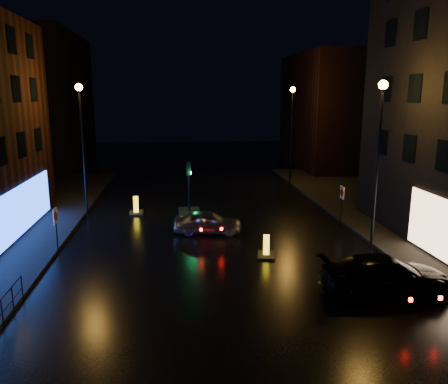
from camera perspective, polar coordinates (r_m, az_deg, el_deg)
The scene contains 13 objects.
ground at distance 16.28m, azimuth 1.72°, elevation -15.54°, with size 120.00×120.00×0.00m, color black.
building_far_left at distance 51.15m, azimuth -22.74°, elevation 10.79°, with size 8.00×16.00×14.00m, color black.
building_far_right at distance 49.31m, azimuth 13.97°, elevation 10.18°, with size 8.00×14.00×12.00m, color black.
street_lamp_lfar at distance 28.86m, azimuth -18.08°, elevation 7.72°, with size 0.44×0.44×8.37m.
street_lamp_rnear at distance 22.61m, azimuth 19.59°, elevation 6.46°, with size 0.44×0.44×8.37m.
street_lamp_rfar at distance 37.61m, azimuth 8.84°, elevation 9.14°, with size 0.44×0.44×8.37m.
traffic_signal at distance 29.12m, azimuth -4.57°, elevation -1.78°, with size 1.40×2.40×3.45m.
silver_hatchback at distance 24.79m, azimuth -2.12°, elevation -3.93°, with size 1.54×3.83×1.30m, color #9B9EA2.
dark_sedan at distance 18.61m, azimuth 20.37°, elevation -10.11°, with size 2.09×5.15×1.49m, color black.
bollard_near at distance 21.50m, azimuth 5.53°, elevation -7.75°, with size 1.05×1.37×1.08m.
bollard_far at distance 29.47m, azimuth -11.40°, elevation -2.31°, with size 0.96×1.38×1.17m.
road_sign_left at distance 22.67m, azimuth -21.14°, elevation -3.46°, with size 0.09×0.57×2.34m.
road_sign_right at distance 27.25m, azimuth 15.16°, elevation -0.48°, with size 0.07×0.56×2.33m.
Camera 1 is at (-2.11, -14.22, 7.64)m, focal length 35.00 mm.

